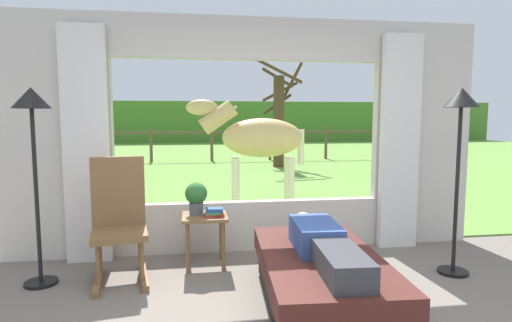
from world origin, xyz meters
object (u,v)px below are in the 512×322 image
at_px(reclining_person, 323,243).
at_px(floor_lamp_left, 33,127).
at_px(potted_plant, 196,196).
at_px(pasture_tree, 279,116).
at_px(book_stack, 214,212).
at_px(floor_lamp_right, 460,125).
at_px(horse, 257,139).
at_px(rocking_chair, 119,220).
at_px(side_table, 205,224).
at_px(recliner_sofa, 320,279).

xyz_separation_m(reclining_person, floor_lamp_left, (-2.33, 0.84, 0.88)).
relative_size(potted_plant, pasture_tree, 0.10).
relative_size(reclining_person, book_stack, 7.23).
height_order(potted_plant, floor_lamp_left, floor_lamp_left).
distance_m(floor_lamp_right, horse, 3.18).
relative_size(rocking_chair, pasture_tree, 0.36).
bearing_deg(side_table, potted_plant, 143.13).
xyz_separation_m(rocking_chair, floor_lamp_left, (-0.68, -0.06, 0.86)).
bearing_deg(potted_plant, book_stack, -34.87).
height_order(rocking_chair, horse, horse).
relative_size(book_stack, floor_lamp_right, 0.11).
bearing_deg(horse, side_table, 162.69).
height_order(recliner_sofa, floor_lamp_right, floor_lamp_right).
xyz_separation_m(recliner_sofa, floor_lamp_right, (1.47, 0.48, 1.20)).
height_order(horse, pasture_tree, pasture_tree).
distance_m(potted_plant, pasture_tree, 8.40).
bearing_deg(floor_lamp_right, reclining_person, -160.00).
distance_m(side_table, book_stack, 0.17).
xyz_separation_m(book_stack, horse, (0.78, 2.32, 0.60)).
height_order(reclining_person, book_stack, reclining_person).
relative_size(floor_lamp_left, pasture_tree, 0.56).
xyz_separation_m(reclining_person, horse, (0.00, 3.34, 0.63)).
xyz_separation_m(reclining_person, rocking_chair, (-1.66, 0.90, 0.02)).
relative_size(side_table, horse, 0.29).
height_order(rocking_chair, side_table, rocking_chair).
xyz_separation_m(horse, pasture_tree, (1.54, 5.77, 0.36)).
distance_m(recliner_sofa, potted_plant, 1.53).
distance_m(floor_lamp_left, pasture_tree, 9.14).
distance_m(potted_plant, horse, 2.44).
bearing_deg(potted_plant, recliner_sofa, -48.92).
relative_size(recliner_sofa, potted_plant, 5.48).
bearing_deg(pasture_tree, side_table, -106.71).
height_order(reclining_person, floor_lamp_left, floor_lamp_left).
bearing_deg(reclining_person, floor_lamp_right, 23.57).
distance_m(floor_lamp_right, pasture_tree, 8.58).
relative_size(horse, pasture_tree, 0.58).
relative_size(floor_lamp_left, horse, 0.96).
height_order(rocking_chair, potted_plant, rocking_chair).
relative_size(reclining_person, rocking_chair, 1.28).
relative_size(side_table, floor_lamp_left, 0.30).
height_order(side_table, book_stack, book_stack).
bearing_deg(floor_lamp_right, rocking_chair, 173.31).
xyz_separation_m(recliner_sofa, reclining_person, (0.00, -0.05, 0.30)).
bearing_deg(horse, floor_lamp_left, 140.79).
height_order(recliner_sofa, reclining_person, reclining_person).
relative_size(recliner_sofa, reclining_person, 1.22).
relative_size(book_stack, floor_lamp_left, 0.11).
distance_m(reclining_person, horse, 3.40).
bearing_deg(floor_lamp_left, rocking_chair, 5.39).
relative_size(floor_lamp_right, pasture_tree, 0.56).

